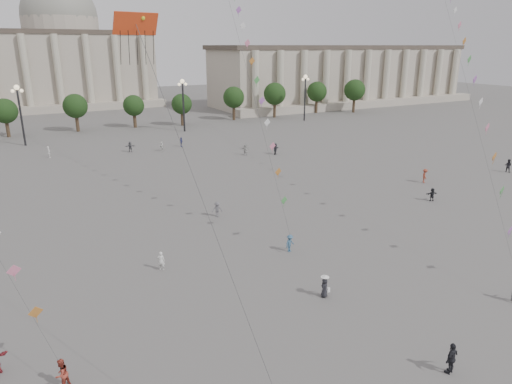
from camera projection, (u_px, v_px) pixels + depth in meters
name	position (u px, v px, depth m)	size (l,w,h in m)	color
ground	(333.00, 320.00, 29.75)	(360.00, 360.00, 0.00)	#53504E
hall_east	(343.00, 75.00, 139.72)	(84.00, 26.22, 17.20)	#AC9F90
hall_central	(65.00, 56.00, 133.74)	(48.30, 34.30, 35.50)	#AC9F90
tree_row	(101.00, 105.00, 93.50)	(137.12, 5.12, 8.00)	#322319
lamp_post_mid_west	(19.00, 104.00, 79.43)	(2.00, 0.90, 10.65)	#262628
lamp_post_mid_east	(183.00, 96.00, 92.96)	(2.00, 0.90, 10.65)	#262628
lamp_post_far_east	(305.00, 89.00, 106.48)	(2.00, 0.90, 10.65)	#262628
person_crowd_0	(181.00, 142.00, 80.38)	(0.99, 0.41, 1.69)	navy
person_crowd_3	(432.00, 194.00, 52.31)	(1.42, 0.45, 1.53)	black
person_crowd_4	(162.00, 146.00, 77.10)	(1.50, 0.48, 1.62)	silver
person_crowd_6	(217.00, 209.00, 47.41)	(1.05, 0.61, 1.63)	#57565B
person_crowd_7	(245.00, 150.00, 74.30)	(1.65, 0.52, 1.78)	#B5B6B2
person_crowd_8	(425.00, 176.00, 59.24)	(1.20, 0.69, 1.86)	brown
person_crowd_9	(275.00, 149.00, 74.75)	(1.70, 0.54, 1.83)	black
person_crowd_10	(49.00, 152.00, 72.57)	(0.67, 0.44, 1.83)	white
person_crowd_12	(130.00, 147.00, 76.39)	(1.66, 0.53, 1.79)	#5D5E62
person_crowd_13	(161.00, 261.00, 36.12)	(0.58, 0.38, 1.58)	silver
person_crowd_15	(508.00, 166.00, 64.28)	(0.90, 0.70, 1.85)	black
tourist_4	(452.00, 358.00, 24.65)	(1.09, 0.45, 1.86)	black
kite_flyer_0	(62.00, 374.00, 23.60)	(0.82, 0.64, 1.69)	#9E392B
kite_flyer_1	(290.00, 243.00, 39.36)	(1.01, 0.58, 1.57)	#365C7B
hat_person	(325.00, 287.00, 32.23)	(0.85, 0.81, 1.69)	black
dragon_kite	(138.00, 43.00, 21.85)	(2.26, 6.83, 20.90)	red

